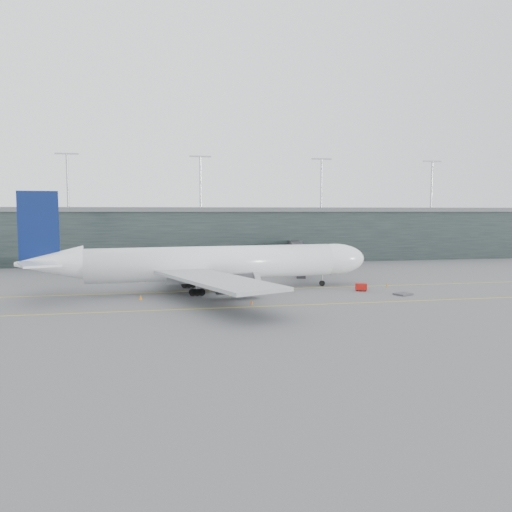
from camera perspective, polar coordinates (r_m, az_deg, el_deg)
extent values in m
plane|color=#57575C|center=(92.95, -6.91, -3.64)|extent=(320.00, 320.00, 0.00)
cube|color=yellow|center=(89.01, -6.73, -4.02)|extent=(160.00, 0.25, 0.02)
cube|color=yellow|center=(73.31, -5.80, -5.99)|extent=(160.00, 0.25, 0.02)
cube|color=yellow|center=(113.11, -5.11, -2.06)|extent=(0.25, 60.00, 0.02)
cube|color=black|center=(149.96, -8.52, 2.35)|extent=(240.00, 35.00, 14.00)
cube|color=#575A5C|center=(149.79, -8.56, 5.26)|extent=(240.00, 36.00, 1.20)
cylinder|color=#9E9EA3|center=(141.86, -20.74, 7.99)|extent=(0.60, 0.60, 14.00)
cylinder|color=#9E9EA3|center=(140.34, -6.36, 8.32)|extent=(0.60, 0.60, 14.00)
cylinder|color=#9E9EA3|center=(147.36, 7.48, 8.15)|extent=(0.60, 0.60, 14.00)
cylinder|color=#9E9EA3|center=(161.82, 19.42, 7.63)|extent=(0.60, 0.60, 14.00)
cylinder|color=white|center=(88.65, -4.85, -0.77)|extent=(44.04, 9.95, 5.89)
ellipsoid|color=white|center=(95.99, 8.88, -0.36)|extent=(12.86, 7.02, 5.89)
cone|color=white|center=(87.36, -22.53, -0.79)|extent=(10.93, 6.61, 5.65)
cube|color=#96999E|center=(88.73, -5.44, -2.25)|extent=(15.57, 6.15, 1.90)
cube|color=black|center=(97.50, 10.81, 0.25)|extent=(2.35, 3.03, 0.76)
cube|color=#96999E|center=(73.88, -4.74, -2.69)|extent=(17.99, 28.76, 0.52)
cylinder|color=#313236|center=(80.65, -2.24, -3.18)|extent=(6.93, 3.93, 3.32)
cube|color=#96999E|center=(102.69, -8.05, -0.53)|extent=(13.47, 28.64, 0.52)
cylinder|color=#313236|center=(98.09, -4.81, -1.71)|extent=(6.93, 3.93, 3.32)
cube|color=#09174C|center=(87.15, -23.60, 3.10)|extent=(6.19, 1.05, 11.39)
cube|color=white|center=(82.26, -23.59, -0.84)|extent=(7.87, 9.83, 0.33)
cube|color=white|center=(92.59, -22.78, -0.19)|extent=(6.58, 9.30, 0.33)
cylinder|color=black|center=(95.54, 7.56, -3.10)|extent=(1.08, 0.48, 1.04)
cylinder|color=#9E9EA3|center=(95.45, 7.56, -2.67)|extent=(0.28, 0.28, 2.47)
cylinder|color=black|center=(84.10, -6.75, -4.14)|extent=(1.27, 0.59, 1.23)
cylinder|color=black|center=(92.99, -7.69, -3.26)|extent=(1.27, 0.59, 1.23)
cube|color=#2C2D31|center=(96.83, 5.43, -0.44)|extent=(3.75, 4.04, 2.67)
cube|color=#2C2D31|center=(104.69, 5.20, -0.02)|extent=(5.17, 12.59, 2.38)
cube|color=#2C2D31|center=(117.01, 4.90, 0.52)|extent=(5.40, 12.65, 2.48)
cube|color=#2C2D31|center=(129.34, 4.66, 0.96)|extent=(5.63, 12.70, 2.57)
cylinder|color=#9E9EA3|center=(105.66, 5.17, -1.58)|extent=(0.48, 0.48, 3.62)
cube|color=#313236|center=(105.84, 5.16, -2.37)|extent=(2.18, 1.83, 0.67)
cylinder|color=#2C2D31|center=(135.25, 0.69, 1.16)|extent=(3.81, 3.81, 2.86)
cylinder|color=#2C2D31|center=(135.50, 0.68, -0.12)|extent=(1.71, 1.71, 3.43)
cube|color=#A8100C|center=(90.64, 11.92, -3.45)|extent=(2.26, 1.79, 1.17)
cylinder|color=black|center=(90.22, 11.48, -3.86)|extent=(0.38, 0.24, 0.36)
cylinder|color=black|center=(90.36, 12.39, -3.86)|extent=(0.38, 0.24, 0.36)
cylinder|color=black|center=(91.11, 11.43, -3.77)|extent=(0.38, 0.24, 0.36)
cylinder|color=black|center=(91.24, 12.33, -3.78)|extent=(0.38, 0.24, 0.36)
cube|color=#3A393E|center=(88.21, 16.45, -4.18)|extent=(3.45, 3.17, 0.28)
cube|color=#313236|center=(102.14, -9.21, -2.79)|extent=(2.46, 2.19, 0.21)
cube|color=silver|center=(102.02, -9.22, -2.28)|extent=(2.03, 1.96, 1.54)
cube|color=navy|center=(101.92, -9.22, -1.83)|extent=(2.10, 2.03, 0.08)
cube|color=#313236|center=(104.55, -9.59, -2.62)|extent=(2.19, 1.83, 0.20)
cube|color=#AFB3BB|center=(104.43, -9.60, -2.12)|extent=(1.78, 1.69, 1.53)
cube|color=navy|center=(104.33, -9.61, -1.68)|extent=(1.83, 1.74, 0.08)
cube|color=#313236|center=(102.28, -8.00, -2.76)|extent=(2.78, 2.54, 0.23)
cube|color=#AAADB6|center=(102.14, -8.01, -2.19)|extent=(2.32, 2.26, 1.69)
cube|color=navy|center=(102.04, -8.02, -1.70)|extent=(2.39, 2.33, 0.09)
cone|color=orange|center=(97.15, 14.75, -3.21)|extent=(0.39, 0.39, 0.62)
cone|color=orange|center=(76.30, -0.50, -5.29)|extent=(0.40, 0.40, 0.64)
cone|color=#DD5A0C|center=(105.53, -1.42, -2.38)|extent=(0.42, 0.42, 0.67)
cone|color=orange|center=(82.06, -13.05, -4.62)|extent=(0.51, 0.51, 0.80)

